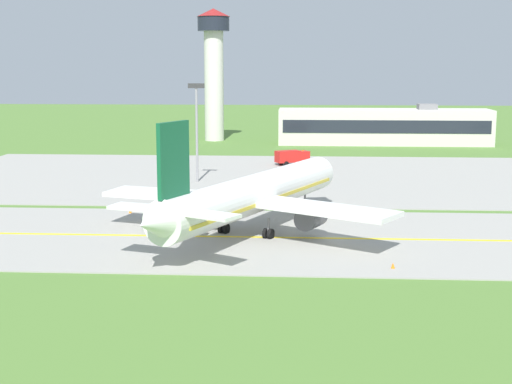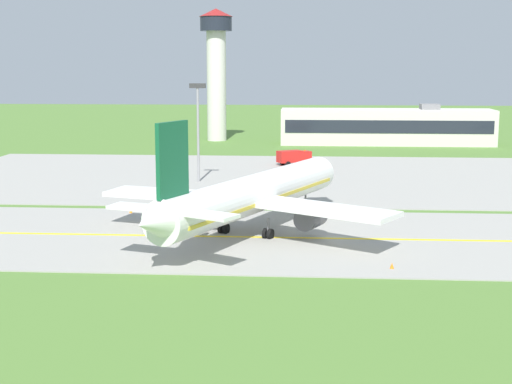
{
  "view_description": "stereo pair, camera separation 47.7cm",
  "coord_description": "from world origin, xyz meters",
  "px_view_note": "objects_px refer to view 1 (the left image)",
  "views": [
    {
      "loc": [
        -2.16,
        -74.2,
        17.55
      ],
      "look_at": [
        -7.16,
        4.47,
        4.0
      ],
      "focal_mm": 52.51,
      "sensor_mm": 36.0,
      "label": 1
    },
    {
      "loc": [
        -1.69,
        -74.17,
        17.55
      ],
      "look_at": [
        -7.16,
        4.47,
        4.0
      ],
      "focal_mm": 52.51,
      "sensor_mm": 36.0,
      "label": 2
    }
  ],
  "objects_px": {
    "service_truck_fuel": "(292,157)",
    "apron_light_mast": "(197,120)",
    "airplane_lead": "(253,195)",
    "control_tower": "(214,63)"
  },
  "relations": [
    {
      "from": "airplane_lead",
      "to": "apron_light_mast",
      "type": "bearing_deg",
      "value": 107.42
    },
    {
      "from": "control_tower",
      "to": "apron_light_mast",
      "type": "distance_m",
      "value": 62.55
    },
    {
      "from": "airplane_lead",
      "to": "apron_light_mast",
      "type": "height_order",
      "value": "apron_light_mast"
    },
    {
      "from": "apron_light_mast",
      "to": "control_tower",
      "type": "bearing_deg",
      "value": 94.39
    },
    {
      "from": "airplane_lead",
      "to": "service_truck_fuel",
      "type": "distance_m",
      "value": 53.87
    },
    {
      "from": "airplane_lead",
      "to": "service_truck_fuel",
      "type": "bearing_deg",
      "value": 86.52
    },
    {
      "from": "airplane_lead",
      "to": "apron_light_mast",
      "type": "distance_m",
      "value": 35.81
    },
    {
      "from": "control_tower",
      "to": "service_truck_fuel",
      "type": "bearing_deg",
      "value": -66.03
    },
    {
      "from": "apron_light_mast",
      "to": "airplane_lead",
      "type": "bearing_deg",
      "value": -72.58
    },
    {
      "from": "service_truck_fuel",
      "to": "apron_light_mast",
      "type": "xyz_separation_m",
      "value": [
        -13.87,
        -19.91,
        7.79
      ]
    }
  ]
}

